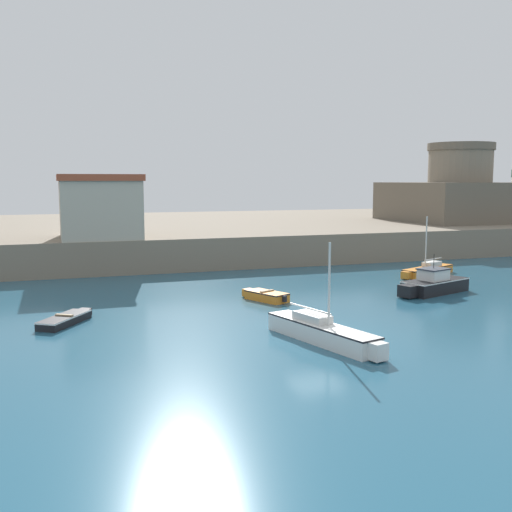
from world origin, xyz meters
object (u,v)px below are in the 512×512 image
object	(u,v)px
dinghy_orange_4	(266,295)
harbor_shed_mid_row	(100,206)
fortress	(459,195)
motorboat_black_2	(433,284)
sailboat_orange_0	(428,270)
dinghy_black_1	(66,319)
sailboat_white_3	(322,332)

from	to	relation	value
dinghy_orange_4	harbor_shed_mid_row	distance (m)	18.43
dinghy_orange_4	fortress	xyz separation A→B (m)	(31.64, 23.62, 5.22)
motorboat_black_2	sailboat_orange_0	bearing A→B (deg)	57.97
dinghy_orange_4	fortress	distance (m)	39.83
sailboat_orange_0	dinghy_black_1	distance (m)	27.46
sailboat_orange_0	fortress	xyz separation A→B (m)	(16.72, 18.47, 5.12)
dinghy_black_1	sailboat_white_3	xyz separation A→B (m)	(10.71, -7.32, 0.26)
dinghy_black_1	fortress	xyz separation A→B (m)	(43.14, 25.96, 5.28)
dinghy_black_1	sailboat_white_3	bearing A→B (deg)	-34.34
sailboat_orange_0	harbor_shed_mid_row	bearing A→B (deg)	155.64
sailboat_orange_0	sailboat_white_3	world-z (taller)	sailboat_white_3
motorboat_black_2	sailboat_white_3	distance (m)	14.40
dinghy_orange_4	harbor_shed_mid_row	size ratio (longest dim) A/B	0.47
sailboat_orange_0	dinghy_black_1	xyz separation A→B (m)	(-26.42, -7.49, -0.16)
motorboat_black_2	dinghy_orange_4	world-z (taller)	motorboat_black_2
fortress	harbor_shed_mid_row	xyz separation A→B (m)	(-40.00, -7.93, -0.38)
motorboat_black_2	fortress	world-z (taller)	fortress
fortress	sailboat_white_3	bearing A→B (deg)	-134.26
sailboat_white_3	fortress	size ratio (longest dim) A/B	0.50
sailboat_orange_0	dinghy_black_1	bearing A→B (deg)	-164.17
dinghy_black_1	dinghy_orange_4	size ratio (longest dim) A/B	1.11
sailboat_orange_0	sailboat_white_3	bearing A→B (deg)	-136.70
sailboat_orange_0	dinghy_black_1	size ratio (longest dim) A/B	1.57
dinghy_black_1	harbor_shed_mid_row	xyz separation A→B (m)	(3.14, 18.03, 4.90)
dinghy_black_1	motorboat_black_2	world-z (taller)	motorboat_black_2
dinghy_black_1	dinghy_orange_4	world-z (taller)	dinghy_orange_4
dinghy_orange_4	motorboat_black_2	bearing A→B (deg)	-6.60
motorboat_black_2	dinghy_orange_4	xyz separation A→B (m)	(-10.91, 1.26, -0.29)
dinghy_black_1	dinghy_orange_4	distance (m)	11.73
motorboat_black_2	fortress	size ratio (longest dim) A/B	0.41
motorboat_black_2	harbor_shed_mid_row	distance (m)	26.07
sailboat_white_3	dinghy_orange_4	distance (m)	9.69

